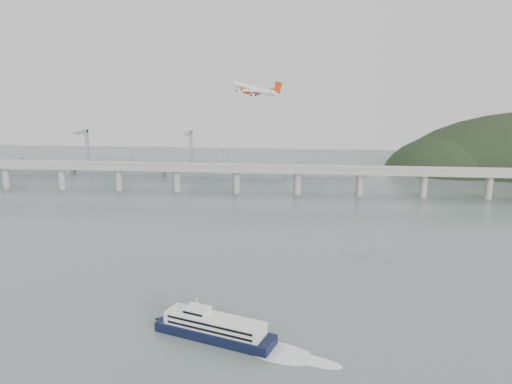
# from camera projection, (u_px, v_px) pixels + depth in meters

# --- Properties ---
(ground) EXTENTS (900.00, 900.00, 0.00)m
(ground) POSITION_uv_depth(u_px,v_px,m) (244.00, 302.00, 215.52)
(ground) COLOR slate
(ground) RESTS_ON ground
(bridge) EXTENTS (800.00, 22.00, 23.90)m
(bridge) POSITION_uv_depth(u_px,v_px,m) (271.00, 173.00, 405.14)
(bridge) COLOR gray
(bridge) RESTS_ON ground
(distant_fleet) EXTENTS (453.00, 60.90, 40.00)m
(distant_fleet) POSITION_uv_depth(u_px,v_px,m) (118.00, 168.00, 484.91)
(distant_fleet) COLOR gray
(distant_fleet) RESTS_ON ground
(ferry) EXTENTS (73.96, 31.78, 14.43)m
(ferry) POSITION_uv_depth(u_px,v_px,m) (215.00, 328.00, 186.12)
(ferry) COLOR black
(ferry) RESTS_ON ground
(airliner) EXTENTS (32.99, 31.25, 10.06)m
(airliner) POSITION_uv_depth(u_px,v_px,m) (255.00, 89.00, 288.69)
(airliner) COLOR white
(airliner) RESTS_ON ground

